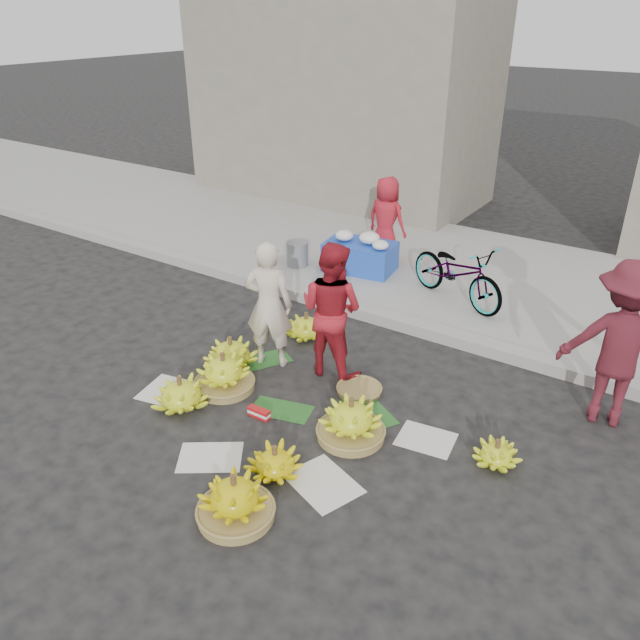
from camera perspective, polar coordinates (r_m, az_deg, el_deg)
The scene contains 23 objects.
ground at distance 6.82m, azimuth -1.85°, elevation -7.68°, with size 80.00×80.00×0.00m, color black.
curb at distance 8.40m, azimuth 6.87°, elevation -0.07°, with size 40.00×0.25×0.15m, color gray.
sidewalk at distance 10.17m, azimuth 12.37°, elevation 4.36°, with size 40.00×4.00×0.12m, color gray.
building_left at distance 13.94m, azimuth 2.01°, elevation 19.34°, with size 6.00×3.00×4.00m, color gray.
newspaper_scatter at distance 6.31m, azimuth -6.15°, elevation -11.07°, with size 3.20×1.80×0.00m, color silver, non-canonical shape.
banana_leaves at distance 7.00m, azimuth -1.57°, elevation -6.62°, with size 2.00×1.00×0.00m, color #1C541C, non-canonical shape.
banana_bunch_0 at distance 7.05m, azimuth -8.79°, elevation -4.84°, with size 0.75×0.75×0.46m.
banana_bunch_1 at distance 6.84m, azimuth -12.62°, elevation -6.61°, with size 0.73×0.73×0.37m.
banana_bunch_2 at distance 5.44m, azimuth -7.79°, elevation -15.96°, with size 0.75×0.75×0.45m.
banana_bunch_3 at distance 5.85m, azimuth -4.13°, elevation -12.86°, with size 0.51×0.51×0.32m.
banana_bunch_4 at distance 6.24m, azimuth 2.85°, elevation -9.17°, with size 0.75×0.75×0.46m.
banana_bunch_5 at distance 6.19m, azimuth 15.83°, elevation -11.69°, with size 0.51×0.51×0.27m.
banana_bunch_6 at distance 7.47m, azimuth -8.15°, elevation -3.00°, with size 0.74×0.74×0.39m.
banana_bunch_7 at distance 8.04m, azimuth -1.27°, elevation -0.57°, with size 0.67×0.67×0.35m.
basket_spare at distance 7.00m, azimuth 3.60°, elevation -6.38°, with size 0.49×0.49×0.06m, color olive.
incense_stack at distance 6.61m, azimuth -5.60°, elevation -8.43°, with size 0.25×0.08×0.10m, color red.
vendor_cream at distance 7.21m, azimuth -4.71°, elevation 1.39°, with size 0.56×0.37×1.53m, color beige.
vendor_red at distance 7.00m, azimuth 1.05°, elevation 0.93°, with size 0.78×0.61×1.60m, color red.
man_striped at distance 6.81m, azimuth 25.81°, elevation -2.04°, with size 1.14×0.66×1.76m, color maroon.
flower_table at distance 9.78m, azimuth 3.71°, elevation 6.01°, with size 1.14×0.80×0.62m.
grey_bucket at distance 9.96m, azimuth -2.09°, elevation 6.07°, with size 0.34×0.34×0.38m, color slate.
flower_vendor at distance 10.05m, azimuth 6.07°, elevation 9.11°, with size 0.67×0.44×1.37m, color red.
bicycle at distance 8.84m, azimuth 12.47°, elevation 4.29°, with size 1.65×0.57×0.87m, color gray.
Camera 1 is at (3.29, -4.53, 3.89)m, focal length 35.00 mm.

